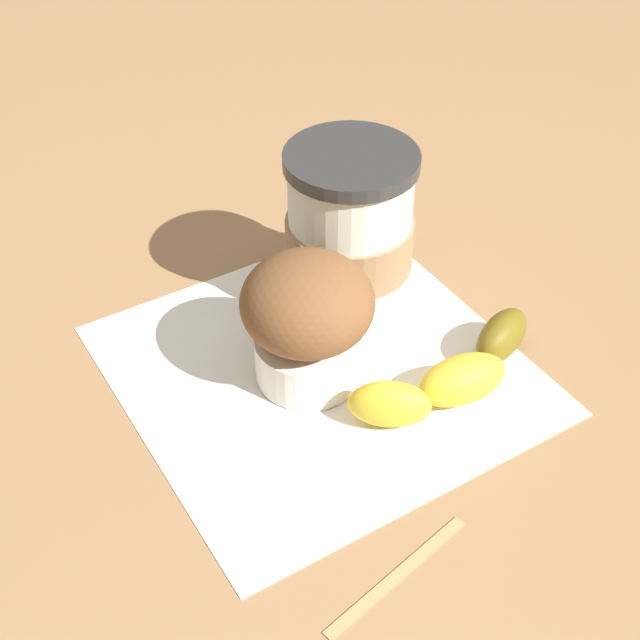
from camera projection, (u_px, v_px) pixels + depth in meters
name	position (u px, v px, depth m)	size (l,w,h in m)	color
ground_plane	(320.00, 370.00, 0.63)	(3.00, 3.00, 0.00)	#936D47
paper_napkin	(320.00, 369.00, 0.63)	(0.27, 0.27, 0.00)	white
coffee_cup	(350.00, 232.00, 0.65)	(0.10, 0.10, 0.13)	silver
muffin	(304.00, 313.00, 0.59)	(0.09, 0.09, 0.10)	white
banana	(454.00, 373.00, 0.60)	(0.06, 0.17, 0.03)	gold
wooden_stirrer	(397.00, 575.00, 0.50)	(0.11, 0.01, 0.00)	tan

